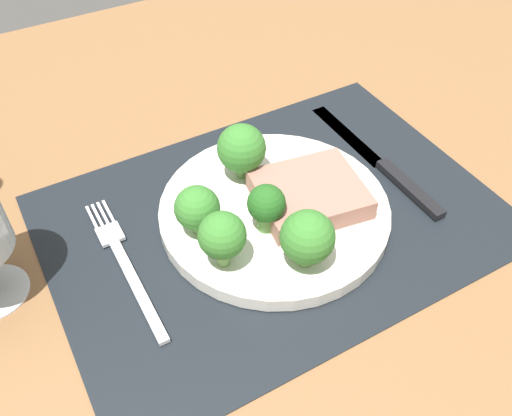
{
  "coord_description": "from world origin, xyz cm",
  "views": [
    {
      "loc": [
        -21.32,
        -34.05,
        42.36
      ],
      "look_at": [
        -1.83,
        0.63,
        1.9
      ],
      "focal_mm": 38.8,
      "sensor_mm": 36.0,
      "label": 1
    }
  ],
  "objects_px": {
    "steak": "(309,194)",
    "fork": "(125,264)",
    "knife": "(384,165)",
    "plate": "(274,211)"
  },
  "relations": [
    {
      "from": "steak",
      "to": "fork",
      "type": "relative_size",
      "value": 0.55
    },
    {
      "from": "steak",
      "to": "fork",
      "type": "bearing_deg",
      "value": 172.09
    },
    {
      "from": "plate",
      "to": "knife",
      "type": "relative_size",
      "value": 1.04
    },
    {
      "from": "steak",
      "to": "knife",
      "type": "height_order",
      "value": "steak"
    },
    {
      "from": "knife",
      "to": "plate",
      "type": "bearing_deg",
      "value": -178.66
    },
    {
      "from": "fork",
      "to": "knife",
      "type": "height_order",
      "value": "knife"
    },
    {
      "from": "steak",
      "to": "plate",
      "type": "bearing_deg",
      "value": 159.5
    },
    {
      "from": "steak",
      "to": "fork",
      "type": "xyz_separation_m",
      "value": [
        -0.19,
        0.03,
        -0.02
      ]
    },
    {
      "from": "fork",
      "to": "knife",
      "type": "relative_size",
      "value": 0.83
    },
    {
      "from": "knife",
      "to": "steak",
      "type": "bearing_deg",
      "value": -171.92
    }
  ]
}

